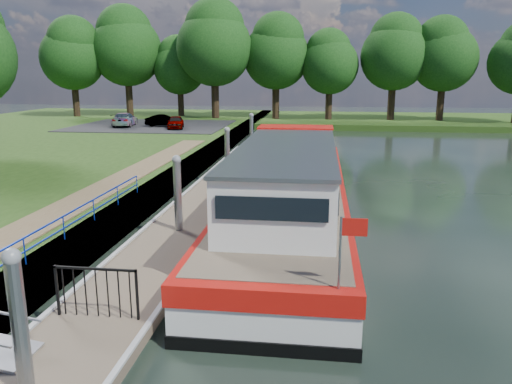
# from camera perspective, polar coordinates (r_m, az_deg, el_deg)

# --- Properties ---
(bank_edge) EXTENTS (1.10, 90.00, 0.78)m
(bank_edge) POSITION_cam_1_polar(r_m,az_deg,el_deg) (23.87, -10.40, 0.68)
(bank_edge) COLOR #473D2D
(bank_edge) RESTS_ON ground
(far_bank) EXTENTS (60.00, 18.00, 0.60)m
(far_bank) POSITION_cam_1_polar(r_m,az_deg,el_deg) (59.85, 14.51, 7.93)
(far_bank) COLOR #203D11
(far_bank) RESTS_ON ground
(footpath) EXTENTS (1.60, 40.00, 0.05)m
(footpath) POSITION_cam_1_polar(r_m,az_deg,el_deg) (18.29, -22.66, -2.72)
(footpath) COLOR brown
(footpath) RESTS_ON riverbank
(carpark) EXTENTS (14.00, 12.00, 0.06)m
(carpark) POSITION_cam_1_polar(r_m,az_deg,el_deg) (48.04, -11.81, 7.43)
(carpark) COLOR black
(carpark) RESTS_ON riverbank
(pontoon) EXTENTS (2.50, 30.00, 0.56)m
(pontoon) POSITION_cam_1_polar(r_m,az_deg,el_deg) (21.38, -5.46, -1.21)
(pontoon) COLOR brown
(pontoon) RESTS_ON ground
(mooring_piles) EXTENTS (0.30, 27.30, 3.55)m
(mooring_piles) POSITION_cam_1_polar(r_m,az_deg,el_deg) (21.13, -5.53, 1.66)
(mooring_piles) COLOR gray
(mooring_piles) RESTS_ON ground
(gate_panel) EXTENTS (1.85, 0.05, 1.15)m
(gate_panel) POSITION_cam_1_polar(r_m,az_deg,el_deg) (11.35, -17.80, -10.11)
(gate_panel) COLOR black
(gate_panel) RESTS_ON ground
(barge) EXTENTS (4.36, 21.15, 4.78)m
(barge) POSITION_cam_1_polar(r_m,az_deg,el_deg) (19.89, 4.11, 0.39)
(barge) COLOR black
(barge) RESTS_ON ground
(horizon_trees) EXTENTS (54.38, 10.03, 12.87)m
(horizon_trees) POSITION_cam_1_polar(r_m,az_deg,el_deg) (56.25, 0.98, 15.82)
(horizon_trees) COLOR #332316
(horizon_trees) RESTS_ON ground
(car_a) EXTENTS (2.00, 3.49, 1.12)m
(car_a) POSITION_cam_1_polar(r_m,az_deg,el_deg) (44.81, -9.17, 7.89)
(car_a) COLOR #999999
(car_a) RESTS_ON carpark
(car_b) EXTENTS (3.25, 1.25, 1.06)m
(car_b) POSITION_cam_1_polar(r_m,az_deg,el_deg) (46.80, -10.54, 8.03)
(car_b) COLOR #999999
(car_b) RESTS_ON carpark
(car_c) EXTENTS (2.42, 4.49, 1.24)m
(car_c) POSITION_cam_1_polar(r_m,az_deg,el_deg) (47.88, -14.80, 8.04)
(car_c) COLOR #999999
(car_c) RESTS_ON carpark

